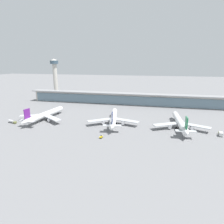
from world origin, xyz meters
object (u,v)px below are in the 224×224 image
object	(u,v)px
service_truck_near_nose_yellow	(101,137)
service_truck_mid_apron_olive	(37,116)
service_truck_under_wing_olive	(12,121)
airliner_left_stand	(44,115)
control_tower	(55,75)
airliner_right_stand	(180,123)
airliner_centre_stand	(113,118)
service_truck_by_tail_olive	(221,134)

from	to	relation	value
service_truck_near_nose_yellow	service_truck_mid_apron_olive	bearing A→B (deg)	154.55
service_truck_near_nose_yellow	service_truck_under_wing_olive	distance (m)	88.83
airliner_left_stand	control_tower	xyz separation A→B (m)	(-49.72, 113.61, 29.21)
airliner_left_stand	service_truck_under_wing_olive	distance (m)	28.04
airliner_left_stand	airliner_right_stand	xyz separation A→B (m)	(121.99, 4.03, 0.00)
airliner_centre_stand	service_truck_near_nose_yellow	distance (m)	34.60
service_truck_near_nose_yellow	airliner_centre_stand	bearing A→B (deg)	87.25
airliner_centre_stand	service_truck_under_wing_olive	size ratio (longest dim) A/B	6.63
airliner_centre_stand	service_truck_mid_apron_olive	world-z (taller)	airliner_centre_stand
control_tower	service_truck_under_wing_olive	bearing A→B (deg)	-78.44
airliner_centre_stand	service_truck_mid_apron_olive	distance (m)	78.03
service_truck_mid_apron_olive	service_truck_by_tail_olive	xyz separation A→B (m)	(162.09, -12.43, 0.00)
service_truck_by_tail_olive	airliner_left_stand	bearing A→B (deg)	177.51
service_truck_by_tail_olive	control_tower	distance (m)	235.24
airliner_right_stand	service_truck_under_wing_olive	xyz separation A→B (m)	(-145.39, -19.13, -3.25)
service_truck_under_wing_olive	service_truck_mid_apron_olive	size ratio (longest dim) A/B	1.16
control_tower	airliner_left_stand	bearing A→B (deg)	-66.37
airliner_left_stand	service_truck_under_wing_olive	bearing A→B (deg)	-147.15
service_truck_near_nose_yellow	airliner_left_stand	bearing A→B (deg)	154.63
airliner_right_stand	control_tower	xyz separation A→B (m)	(-171.71, 109.58, 29.21)
service_truck_near_nose_yellow	service_truck_under_wing_olive	world-z (taller)	service_truck_under_wing_olive
airliner_left_stand	service_truck_by_tail_olive	distance (m)	150.08
airliner_right_stand	service_truck_by_tail_olive	world-z (taller)	airliner_right_stand
airliner_centre_stand	service_truck_by_tail_olive	distance (m)	84.86
airliner_left_stand	control_tower	distance (m)	127.41
service_truck_mid_apron_olive	service_truck_under_wing_olive	bearing A→B (deg)	-118.09
service_truck_mid_apron_olive	control_tower	bearing A→B (deg)	109.21
airliner_left_stand	service_truck_by_tail_olive	size ratio (longest dim) A/B	7.78
airliner_left_stand	service_truck_mid_apron_olive	xyz separation A→B (m)	(-12.18, 5.90, -3.27)
service_truck_by_tail_olive	airliner_centre_stand	bearing A→B (deg)	172.92
service_truck_mid_apron_olive	airliner_right_stand	bearing A→B (deg)	-0.80
airliner_centre_stand	service_truck_by_tail_olive	xyz separation A→B (m)	(84.15, -10.45, -3.27)
airliner_right_stand	airliner_centre_stand	bearing A→B (deg)	-179.89
service_truck_under_wing_olive	service_truck_mid_apron_olive	world-z (taller)	service_truck_mid_apron_olive
airliner_centre_stand	airliner_right_stand	distance (m)	56.24
airliner_right_stand	service_truck_by_tail_olive	size ratio (longest dim) A/B	7.79
service_truck_under_wing_olive	service_truck_by_tail_olive	size ratio (longest dim) A/B	1.17
service_truck_by_tail_olive	control_tower	size ratio (longest dim) A/B	0.12
airliner_right_stand	service_truck_by_tail_olive	xyz separation A→B (m)	(27.91, -10.56, -3.27)
airliner_left_stand	service_truck_near_nose_yellow	world-z (taller)	airliner_left_stand
service_truck_mid_apron_olive	service_truck_near_nose_yellow	bearing A→B (deg)	-25.45
service_truck_under_wing_olive	airliner_left_stand	bearing A→B (deg)	32.85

